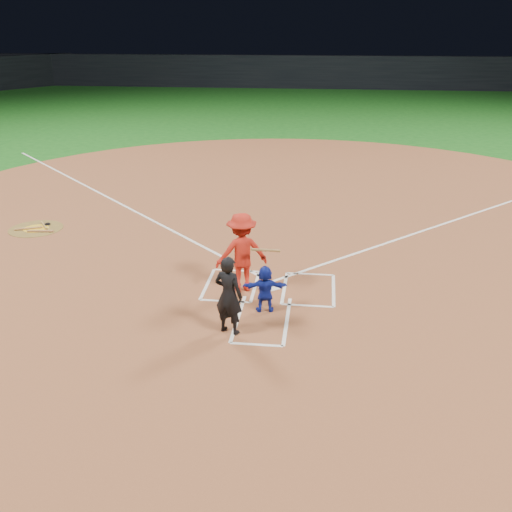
# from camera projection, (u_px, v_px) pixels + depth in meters

# --- Properties ---
(ground) EXTENTS (120.00, 120.00, 0.00)m
(ground) POSITION_uv_depth(u_px,v_px,m) (270.00, 287.00, 14.30)
(ground) COLOR #145116
(ground) RESTS_ON ground
(home_plate_dirt) EXTENTS (28.00, 28.00, 0.01)m
(home_plate_dirt) POSITION_uv_depth(u_px,v_px,m) (287.00, 214.00, 19.82)
(home_plate_dirt) COLOR brown
(home_plate_dirt) RESTS_ON ground
(stadium_wall_far) EXTENTS (80.00, 1.20, 3.20)m
(stadium_wall_far) POSITION_uv_depth(u_px,v_px,m) (316.00, 72.00, 57.82)
(stadium_wall_far) COLOR black
(stadium_wall_far) RESTS_ON ground
(home_plate) EXTENTS (0.60, 0.60, 0.02)m
(home_plate) POSITION_uv_depth(u_px,v_px,m) (270.00, 287.00, 14.30)
(home_plate) COLOR white
(home_plate) RESTS_ON home_plate_dirt
(on_deck_circle) EXTENTS (1.70, 1.70, 0.01)m
(on_deck_circle) POSITION_uv_depth(u_px,v_px,m) (36.00, 229.00, 18.36)
(on_deck_circle) COLOR brown
(on_deck_circle) RESTS_ON home_plate_dirt
(on_deck_logo) EXTENTS (0.80, 0.80, 0.00)m
(on_deck_logo) POSITION_uv_depth(u_px,v_px,m) (36.00, 228.00, 18.36)
(on_deck_logo) COLOR gold
(on_deck_logo) RESTS_ON on_deck_circle
(on_deck_bat_a) EXTENTS (0.56, 0.71, 0.06)m
(on_deck_bat_a) POSITION_uv_depth(u_px,v_px,m) (44.00, 225.00, 18.56)
(on_deck_bat_a) COLOR #A67E3D
(on_deck_bat_a) RESTS_ON on_deck_circle
(on_deck_bat_b) EXTENTS (0.79, 0.41, 0.06)m
(on_deck_bat_b) POSITION_uv_depth(u_px,v_px,m) (28.00, 228.00, 18.28)
(on_deck_bat_b) COLOR #986537
(on_deck_bat_b) RESTS_ON on_deck_circle
(on_deck_bat_c) EXTENTS (0.84, 0.16, 0.06)m
(on_deck_bat_c) POSITION_uv_depth(u_px,v_px,m) (40.00, 231.00, 18.04)
(on_deck_bat_c) COLOR #9C6239
(on_deck_bat_c) RESTS_ON on_deck_circle
(bat_weight_donut) EXTENTS (0.19, 0.19, 0.05)m
(bat_weight_donut) POSITION_uv_depth(u_px,v_px,m) (47.00, 224.00, 18.69)
(bat_weight_donut) COLOR black
(bat_weight_donut) RESTS_ON on_deck_circle
(catcher) EXTENTS (1.06, 0.47, 1.11)m
(catcher) POSITION_uv_depth(u_px,v_px,m) (265.00, 289.00, 12.92)
(catcher) COLOR #13239E
(catcher) RESTS_ON home_plate_dirt
(umpire) EXTENTS (0.74, 0.61, 1.74)m
(umpire) POSITION_uv_depth(u_px,v_px,m) (229.00, 295.00, 11.89)
(umpire) COLOR black
(umpire) RESTS_ON home_plate_dirt
(chalk_markings) EXTENTS (28.35, 17.32, 0.01)m
(chalk_markings) POSITION_uv_depth(u_px,v_px,m) (285.00, 220.00, 19.16)
(chalk_markings) COLOR white
(chalk_markings) RESTS_ON home_plate_dirt
(batter_at_plate) EXTENTS (1.67, 1.14, 1.98)m
(batter_at_plate) POSITION_uv_depth(u_px,v_px,m) (242.00, 252.00, 13.80)
(batter_at_plate) COLOR red
(batter_at_plate) RESTS_ON home_plate_dirt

